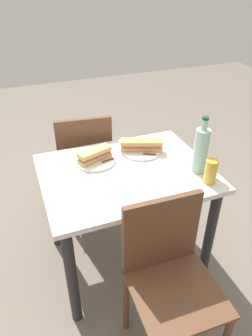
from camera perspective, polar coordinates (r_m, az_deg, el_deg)
name	(u,v)px	position (r m, az deg, el deg)	size (l,w,h in m)	color
ground_plane	(126,257)	(2.28, 0.00, -15.98)	(8.00, 8.00, 0.00)	#6B6056
dining_table	(126,189)	(1.87, 0.00, -3.92)	(0.96, 0.74, 0.73)	silver
chair_far	(169,273)	(1.57, 7.82, -18.45)	(0.41, 0.41, 0.88)	brown
chair_near	(85,159)	(2.34, -7.54, 1.56)	(0.45, 0.45, 0.88)	brown
plate_near	(95,161)	(1.88, -5.68, 1.34)	(0.24, 0.24, 0.01)	silver
baguette_sandwich_near	(95,155)	(1.86, -5.75, 2.42)	(0.22, 0.13, 0.07)	tan
knife_near	(102,162)	(1.84, -4.42, 1.03)	(0.18, 0.05, 0.01)	silver
plate_far	(141,151)	(1.97, 2.79, 3.15)	(0.24, 0.24, 0.01)	white
baguette_sandwich_far	(141,145)	(1.95, 2.82, 4.21)	(0.27, 0.16, 0.07)	tan
knife_far	(143,154)	(1.92, 3.19, 2.58)	(0.16, 0.10, 0.01)	silver
water_bottle	(201,150)	(1.77, 13.48, 3.22)	(0.08, 0.08, 0.33)	#99C6B7
beer_glass	(211,171)	(1.72, 15.18, -0.62)	(0.07, 0.07, 0.14)	gold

